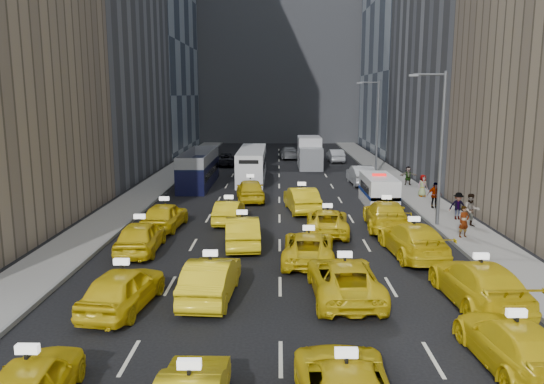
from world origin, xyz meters
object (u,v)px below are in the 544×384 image
(taxi_3, at_px, (514,344))
(city_bus, at_px, (252,165))
(nypd_van, at_px, (379,191))
(double_decker, at_px, (199,169))
(pedestrian_0, at_px, (464,222))
(box_truck, at_px, (310,153))

(taxi_3, relative_size, city_bus, 0.44)
(nypd_van, distance_m, double_decker, 16.01)
(nypd_van, bearing_deg, city_bus, 135.23)
(nypd_van, height_order, city_bus, city_bus)
(taxi_3, height_order, pedestrian_0, pedestrian_0)
(taxi_3, bearing_deg, box_truck, -89.36)
(taxi_3, height_order, city_bus, city_bus)
(taxi_3, relative_size, nypd_van, 0.91)
(box_truck, bearing_deg, nypd_van, -77.25)
(taxi_3, bearing_deg, pedestrian_0, -107.27)
(taxi_3, distance_m, box_truck, 42.52)
(city_bus, xyz_separation_m, box_truck, (5.75, 8.61, 0.17))
(taxi_3, xyz_separation_m, box_truck, (-3.35, 42.38, 0.86))
(city_bus, bearing_deg, pedestrian_0, -61.70)
(double_decker, bearing_deg, taxi_3, -65.68)
(double_decker, xyz_separation_m, box_truck, (10.15, 11.74, 0.14))
(double_decker, height_order, box_truck, box_truck)
(double_decker, relative_size, city_bus, 0.90)
(city_bus, bearing_deg, double_decker, -147.68)
(nypd_van, height_order, double_decker, double_decker)
(city_bus, relative_size, box_truck, 1.57)
(pedestrian_0, bearing_deg, double_decker, 115.33)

